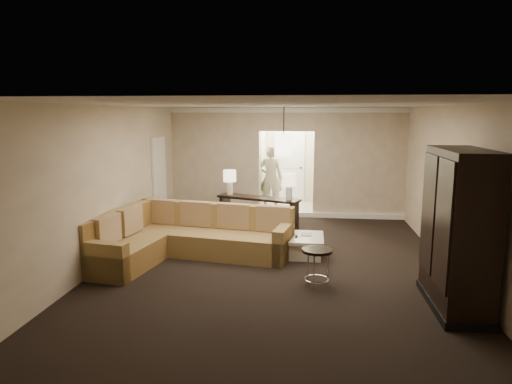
# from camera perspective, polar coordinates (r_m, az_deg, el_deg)

# --- Properties ---
(ground) EXTENTS (8.00, 8.00, 0.00)m
(ground) POSITION_cam_1_polar(r_m,az_deg,el_deg) (8.12, 2.28, -9.29)
(ground) COLOR black
(ground) RESTS_ON ground
(wall_back) EXTENTS (6.00, 0.04, 2.80)m
(wall_back) POSITION_cam_1_polar(r_m,az_deg,el_deg) (11.73, 3.79, 3.67)
(wall_back) COLOR beige
(wall_back) RESTS_ON ground
(wall_front) EXTENTS (6.00, 0.04, 2.80)m
(wall_front) POSITION_cam_1_polar(r_m,az_deg,el_deg) (3.90, -2.04, -9.04)
(wall_front) COLOR beige
(wall_front) RESTS_ON ground
(wall_left) EXTENTS (0.04, 8.00, 2.80)m
(wall_left) POSITION_cam_1_polar(r_m,az_deg,el_deg) (8.53, -18.19, 0.86)
(wall_left) COLOR beige
(wall_left) RESTS_ON ground
(wall_right) EXTENTS (0.04, 8.00, 2.80)m
(wall_right) POSITION_cam_1_polar(r_m,az_deg,el_deg) (8.13, 23.94, 0.07)
(wall_right) COLOR beige
(wall_right) RESTS_ON ground
(ceiling) EXTENTS (6.00, 8.00, 0.02)m
(ceiling) POSITION_cam_1_polar(r_m,az_deg,el_deg) (7.67, 2.42, 10.88)
(ceiling) COLOR silver
(ceiling) RESTS_ON wall_back
(crown_molding) EXTENTS (6.00, 0.10, 0.12)m
(crown_molding) POSITION_cam_1_polar(r_m,az_deg,el_deg) (11.61, 3.85, 10.18)
(crown_molding) COLOR white
(crown_molding) RESTS_ON wall_back
(baseboard) EXTENTS (6.00, 0.10, 0.12)m
(baseboard) POSITION_cam_1_polar(r_m,az_deg,el_deg) (11.90, 3.70, -2.78)
(baseboard) COLOR white
(baseboard) RESTS_ON ground
(side_door) EXTENTS (0.05, 0.90, 2.10)m
(side_door) POSITION_cam_1_polar(r_m,az_deg,el_deg) (11.15, -11.98, 1.33)
(side_door) COLOR white
(side_door) RESTS_ON ground
(foyer) EXTENTS (1.44, 2.02, 2.80)m
(foyer) POSITION_cam_1_polar(r_m,az_deg,el_deg) (13.07, 4.07, 3.87)
(foyer) COLOR silver
(foyer) RESTS_ON ground
(sectional_sofa) EXTENTS (3.51, 2.64, 0.94)m
(sectional_sofa) POSITION_cam_1_polar(r_m,az_deg,el_deg) (8.61, -9.14, -5.66)
(sectional_sofa) COLOR brown
(sectional_sofa) RESTS_ON ground
(coffee_table) EXTENTS (0.93, 0.93, 0.39)m
(coffee_table) POSITION_cam_1_polar(r_m,az_deg,el_deg) (8.73, 5.37, -6.64)
(coffee_table) COLOR white
(coffee_table) RESTS_ON ground
(console_table) EXTENTS (1.99, 1.08, 0.76)m
(console_table) POSITION_cam_1_polar(r_m,az_deg,el_deg) (10.52, 0.30, -2.27)
(console_table) COLOR black
(console_table) RESTS_ON ground
(armoire) EXTENTS (0.65, 1.53, 2.20)m
(armoire) POSITION_cam_1_polar(r_m,az_deg,el_deg) (6.77, 23.90, -4.77)
(armoire) COLOR black
(armoire) RESTS_ON ground
(drink_table) EXTENTS (0.48, 0.48, 0.59)m
(drink_table) POSITION_cam_1_polar(r_m,az_deg,el_deg) (7.18, 7.62, -8.37)
(drink_table) COLOR black
(drink_table) RESTS_ON ground
(table_lamp_left) EXTENTS (0.30, 0.30, 0.58)m
(table_lamp_left) POSITION_cam_1_polar(r_m,az_deg,el_deg) (10.75, -3.31, 1.72)
(table_lamp_left) COLOR white
(table_lamp_left) RESTS_ON console_table
(table_lamp_right) EXTENTS (0.30, 0.30, 0.58)m
(table_lamp_right) POSITION_cam_1_polar(r_m,az_deg,el_deg) (10.09, 4.16, 1.17)
(table_lamp_right) COLOR white
(table_lamp_right) RESTS_ON console_table
(pendant_light) EXTENTS (0.38, 0.38, 1.09)m
(pendant_light) POSITION_cam_1_polar(r_m,az_deg,el_deg) (10.39, 3.47, 5.93)
(pendant_light) COLOR black
(pendant_light) RESTS_ON ceiling
(person) EXTENTS (0.73, 0.50, 1.99)m
(person) POSITION_cam_1_polar(r_m,az_deg,el_deg) (12.45, 1.84, 2.17)
(person) COLOR beige
(person) RESTS_ON ground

